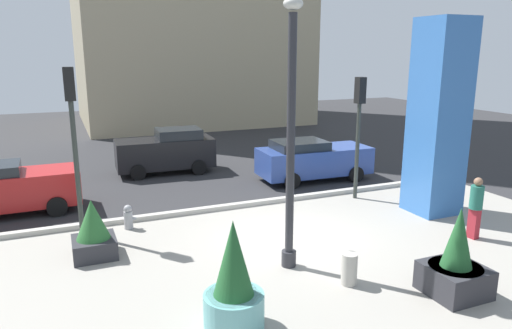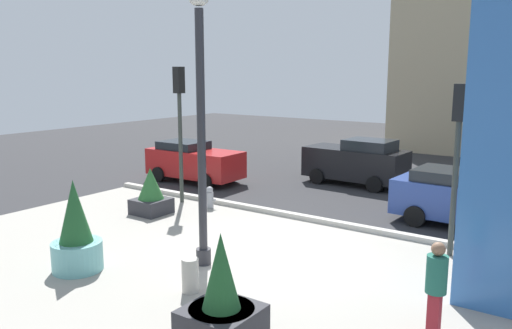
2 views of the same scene
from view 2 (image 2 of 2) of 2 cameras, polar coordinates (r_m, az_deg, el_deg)
name	(u,v)px [view 2 (image 2 of 2)]	position (r m, az deg, el deg)	size (l,w,h in m)	color
ground_plane	(336,217)	(16.84, 8.87, -5.77)	(60.00, 60.00, 0.00)	#2D2D30
plaza_pavement	(218,277)	(12.03, -4.21, -12.34)	(18.00, 10.00, 0.02)	#9E998E
curb_strip	(323,221)	(16.06, 7.48, -6.23)	(18.00, 0.24, 0.16)	#B7B2A8
lamp_post	(201,139)	(12.03, -6.07, 2.88)	(0.44, 0.44, 6.33)	#2D2D33
art_pillar_blue	(508,151)	(11.08, 26.12, 1.36)	(1.41, 1.41, 6.21)	#3870BC
potted_plant_near_left	(221,305)	(9.07, -3.85, -15.31)	(1.20, 1.20, 1.99)	#2D2D33
potted_plant_curbside	(76,235)	(12.79, -19.31, -7.37)	(1.17, 1.17, 2.18)	#6BB2B2
potted_plant_near_right	(151,194)	(17.20, -11.56, -3.19)	(1.08, 1.08, 1.53)	#2D2D33
fire_hydrant	(210,197)	(17.71, -5.14, -3.65)	(0.36, 0.26, 0.75)	#99999E
concrete_bollard	(190,276)	(11.19, -7.29, -12.11)	(0.36, 0.36, 0.75)	#B2ADA3
traffic_light_corner	(458,141)	(13.53, 21.44, 2.40)	(0.28, 0.42, 4.33)	#333833
traffic_light_far_side	(180,113)	(18.13, -8.44, 5.71)	(0.28, 0.42, 4.78)	#333833
car_curb_east	(471,199)	(16.65, 22.76, -3.56)	(4.66, 2.21, 1.68)	#2D4793
car_intersection	(194,161)	(21.88, -6.90, 0.34)	(4.17, 2.00, 1.69)	red
car_passing_lane	(357,162)	(21.53, 11.09, 0.30)	(4.22, 2.07, 1.91)	black
pedestrian_on_sidewalk	(436,286)	(9.56, 19.30, -12.60)	(0.38, 0.38, 1.79)	maroon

